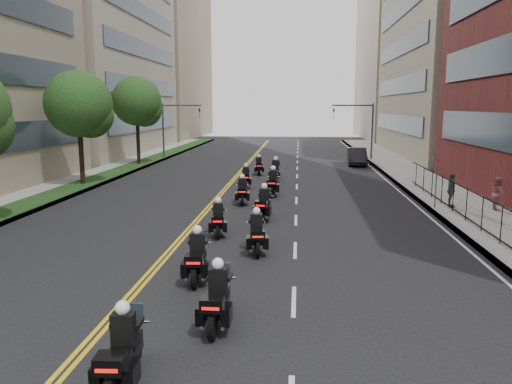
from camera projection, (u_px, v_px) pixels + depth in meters
sidewalk_right at (431, 187)px, 32.73m from camera, size 4.00×90.00×0.15m
sidewalk_left at (78, 183)px, 34.73m from camera, size 4.00×90.00×0.15m
grass_strip at (89, 181)px, 34.65m from camera, size 2.00×90.00×0.04m
building_right_tan at (475, 12)px, 51.98m from camera, size 15.11×28.00×30.00m
building_right_far at (411, 59)px, 81.77m from camera, size 15.00×28.00×26.00m
building_left_far at (152, 61)px, 85.39m from camera, size 16.00×28.00×26.00m
iron_fence at (491, 219)px, 19.91m from camera, size 0.05×28.00×1.50m
street_trees at (39, 110)px, 27.51m from camera, size 4.40×38.40×7.98m
traffic_signal_right at (363, 123)px, 49.01m from camera, size 4.09×0.20×5.60m
traffic_signal_left at (172, 122)px, 50.60m from camera, size 4.09×0.20×5.60m
motorcycle_0 at (122, 354)px, 9.55m from camera, size 0.57×2.29×1.69m
motorcycle_1 at (217, 300)px, 12.17m from camera, size 0.53×2.31×1.70m
motorcycle_2 at (197, 259)px, 15.40m from camera, size 0.63×2.34×1.73m
motorcycle_3 at (257, 235)px, 18.36m from camera, size 0.68×2.27×1.68m
motorcycle_4 at (218, 221)px, 20.81m from camera, size 0.64×2.16×1.60m
motorcycle_5 at (264, 205)px, 23.65m from camera, size 0.66×2.37×1.75m
motorcycle_6 at (242, 192)px, 27.52m from camera, size 0.63×2.23×1.65m
motorcycle_7 at (273, 184)px, 30.02m from camera, size 0.57×2.44×1.80m
motorcycle_8 at (246, 178)px, 32.97m from camera, size 0.56×2.17×1.60m
motorcycle_9 at (275, 172)px, 35.74m from camera, size 0.63×2.41×1.78m
motorcycle_10 at (259, 167)px, 39.22m from camera, size 0.64×2.14×1.58m
parked_sedan at (357, 156)px, 45.60m from camera, size 1.89×4.79×1.55m
pedestrian_b at (498, 193)px, 25.19m from camera, size 0.75×0.90×1.67m
pedestrian_c at (451, 190)px, 25.81m from camera, size 0.71×1.12×1.78m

